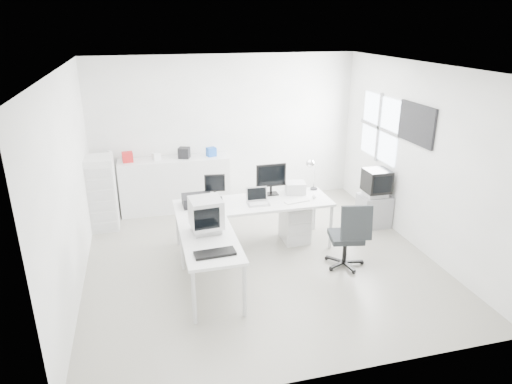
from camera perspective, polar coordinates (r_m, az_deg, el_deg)
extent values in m
cube|color=#B1AE9F|center=(6.93, 0.41, -8.32)|extent=(5.00, 5.00, 0.01)
cube|color=white|center=(6.09, 0.49, 15.38)|extent=(5.00, 5.00, 0.01)
cube|color=white|center=(8.73, -3.79, 7.67)|extent=(5.00, 0.02, 2.80)
cube|color=white|center=(6.25, -22.30, 0.78)|extent=(0.02, 5.00, 2.80)
cube|color=white|center=(7.39, 19.59, 4.08)|extent=(0.02, 5.00, 2.80)
cube|color=silver|center=(7.40, 4.87, -3.85)|extent=(0.40, 0.50, 0.60)
cube|color=black|center=(6.91, -7.38, -1.02)|extent=(0.44, 0.34, 0.15)
cube|color=silver|center=(7.03, 5.13, -1.15)|extent=(0.41, 0.19, 0.02)
sphere|color=silver|center=(7.16, 7.27, -0.60)|extent=(0.07, 0.07, 0.07)
cube|color=#B8B8B8|center=(7.35, 4.94, 0.55)|extent=(0.36, 0.32, 0.18)
cube|color=black|center=(5.49, -5.16, -7.63)|extent=(0.50, 0.23, 0.03)
cube|color=gray|center=(8.14, 14.50, -2.26)|extent=(0.51, 0.42, 0.56)
cube|color=silver|center=(8.61, -10.08, 0.94)|extent=(1.99, 0.50, 1.00)
cube|color=red|center=(8.42, -15.76, 4.22)|extent=(0.20, 0.18, 0.18)
cube|color=silver|center=(8.42, -12.35, 4.37)|extent=(0.16, 0.15, 0.13)
cube|color=black|center=(8.44, -8.97, 4.86)|extent=(0.24, 0.23, 0.19)
cube|color=#184BA9|center=(8.50, -5.61, 5.02)|extent=(0.19, 0.18, 0.16)
cylinder|color=silver|center=(8.47, -17.80, 4.24)|extent=(0.07, 0.07, 0.22)
cube|color=silver|center=(8.11, -18.63, -0.12)|extent=(0.44, 0.52, 1.26)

